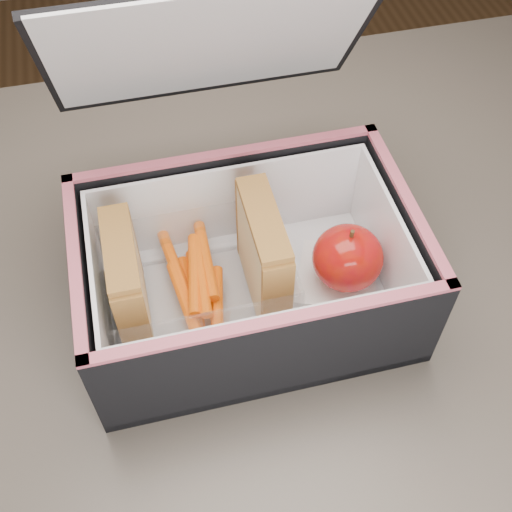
{
  "coord_description": "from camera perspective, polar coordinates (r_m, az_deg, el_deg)",
  "views": [
    {
      "loc": [
        -0.13,
        -0.37,
        1.29
      ],
      "look_at": [
        -0.05,
        -0.01,
        0.81
      ],
      "focal_mm": 45.0,
      "sensor_mm": 36.0,
      "label": 1
    }
  ],
  "objects": [
    {
      "name": "plastic_tub",
      "position": [
        0.6,
        -5.16,
        -2.34
      ],
      "size": [
        0.17,
        0.12,
        0.07
      ],
      "primitive_type": null,
      "color": "white",
      "rests_on": "lunch_bag"
    },
    {
      "name": "lunch_bag",
      "position": [
        0.59,
        -0.83,
        -0.45
      ],
      "size": [
        0.3,
        0.31,
        0.28
      ],
      "color": "black",
      "rests_on": "kitchen_table"
    },
    {
      "name": "sandwich_right",
      "position": [
        0.59,
        0.65,
        0.1
      ],
      "size": [
        0.03,
        0.1,
        0.11
      ],
      "color": "#C9B580",
      "rests_on": "plastic_tub"
    },
    {
      "name": "kitchen_table",
      "position": [
        0.74,
        3.37,
        -6.3
      ],
      "size": [
        1.2,
        0.8,
        0.75
      ],
      "color": "#52493F",
      "rests_on": "ground"
    },
    {
      "name": "carrot_sticks",
      "position": [
        0.62,
        -5.3,
        -2.55
      ],
      "size": [
        0.06,
        0.15,
        0.03
      ],
      "color": "#FA4D08",
      "rests_on": "plastic_tub"
    },
    {
      "name": "ground",
      "position": [
        1.35,
        1.97,
        -21.24
      ],
      "size": [
        4.0,
        4.0,
        0.0
      ],
      "primitive_type": "plane",
      "color": "brown",
      "rests_on": "ground"
    },
    {
      "name": "paper_napkin",
      "position": [
        0.65,
        7.22,
        -1.86
      ],
      "size": [
        0.1,
        0.1,
        0.01
      ],
      "primitive_type": "cube",
      "rotation": [
        0.0,
        0.0,
        -0.4
      ],
      "color": "white",
      "rests_on": "lunch_bag"
    },
    {
      "name": "sandwich_left",
      "position": [
        0.59,
        -11.33,
        -2.31
      ],
      "size": [
        0.03,
        0.1,
        0.11
      ],
      "color": "#C9B580",
      "rests_on": "plastic_tub"
    },
    {
      "name": "red_apple",
      "position": [
        0.62,
        8.15,
        -0.17
      ],
      "size": [
        0.08,
        0.08,
        0.07
      ],
      "rotation": [
        0.0,
        0.0,
        -0.27
      ],
      "color": "#9C0414",
      "rests_on": "paper_napkin"
    }
  ]
}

